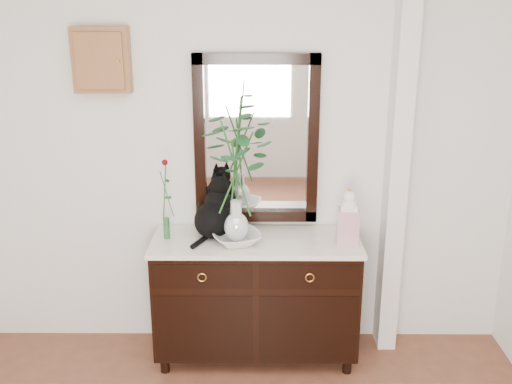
{
  "coord_description": "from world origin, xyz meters",
  "views": [
    {
      "loc": [
        0.12,
        -1.79,
        2.32
      ],
      "look_at": [
        0.1,
        1.63,
        1.2
      ],
      "focal_mm": 42.0,
      "sensor_mm": 36.0,
      "label": 1
    }
  ],
  "objects_px": {
    "cat": "(214,207)",
    "lotus_bowl": "(237,238)",
    "ginger_jar": "(348,216)",
    "sideboard": "(256,292)"
  },
  "relations": [
    {
      "from": "cat",
      "to": "lotus_bowl",
      "type": "bearing_deg",
      "value": -17.17
    },
    {
      "from": "lotus_bowl",
      "to": "ginger_jar",
      "type": "distance_m",
      "value": 0.71
    },
    {
      "from": "sideboard",
      "to": "cat",
      "type": "distance_m",
      "value": 0.63
    },
    {
      "from": "cat",
      "to": "ginger_jar",
      "type": "distance_m",
      "value": 0.85
    },
    {
      "from": "sideboard",
      "to": "lotus_bowl",
      "type": "distance_m",
      "value": 0.44
    },
    {
      "from": "lotus_bowl",
      "to": "ginger_jar",
      "type": "relative_size",
      "value": 0.83
    },
    {
      "from": "cat",
      "to": "sideboard",
      "type": "bearing_deg",
      "value": 11.84
    },
    {
      "from": "lotus_bowl",
      "to": "ginger_jar",
      "type": "height_order",
      "value": "ginger_jar"
    },
    {
      "from": "ginger_jar",
      "to": "sideboard",
      "type": "bearing_deg",
      "value": 174.37
    },
    {
      "from": "sideboard",
      "to": "cat",
      "type": "bearing_deg",
      "value": 167.4
    }
  ]
}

